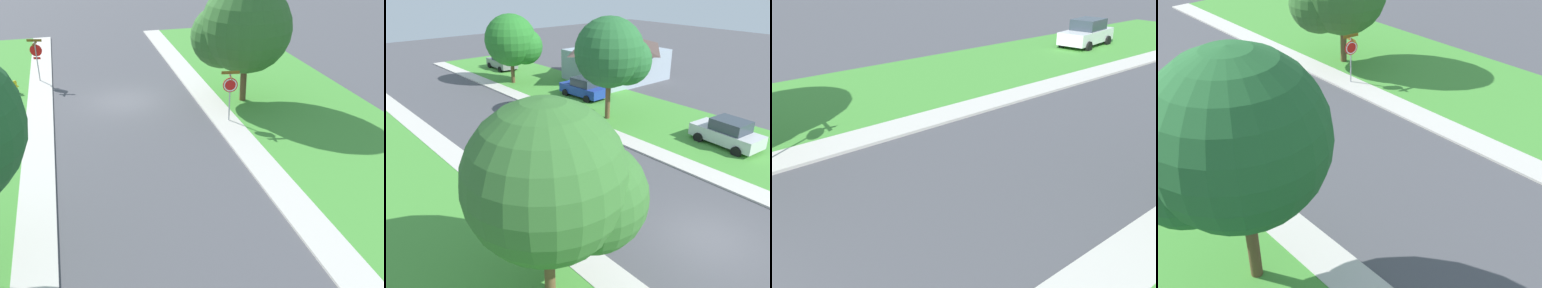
{
  "view_description": "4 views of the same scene",
  "coord_description": "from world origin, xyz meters",
  "views": [
    {
      "loc": [
        2.99,
        25.49,
        10.18
      ],
      "look_at": [
        -1.59,
        8.96,
        1.4
      ],
      "focal_mm": 43.97,
      "sensor_mm": 36.0,
      "label": 1
    },
    {
      "loc": [
        -12.17,
        -6.26,
        9.74
      ],
      "look_at": [
        -0.01,
        8.22,
        1.4
      ],
      "focal_mm": 35.85,
      "sensor_mm": 36.0,
      "label": 2
    },
    {
      "loc": [
        8.23,
        0.85,
        5.88
      ],
      "look_at": [
        0.31,
        7.68,
        1.4
      ],
      "focal_mm": 42.69,
      "sensor_mm": 36.0,
      "label": 3
    },
    {
      "loc": [
        11.6,
        22.43,
        11.16
      ],
      "look_at": [
        0.97,
        10.72,
        1.4
      ],
      "focal_mm": 45.49,
      "sensor_mm": 36.0,
      "label": 4
    }
  ],
  "objects": [
    {
      "name": "ground_plane",
      "position": [
        0.0,
        0.0,
        0.0
      ],
      "size": [
        120.0,
        120.0,
        0.0
      ],
      "primitive_type": "plane",
      "color": "#4C4C51"
    },
    {
      "name": "sidewalk_east",
      "position": [
        4.7,
        12.0,
        0.05
      ],
      "size": [
        1.4,
        56.0,
        0.1
      ],
      "primitive_type": "cube",
      "color": "beige",
      "rests_on": "ground"
    },
    {
      "name": "lawn_east",
      "position": [
        9.4,
        12.0,
        0.04
      ],
      "size": [
        8.0,
        56.0,
        0.08
      ],
      "primitive_type": "cube",
      "color": "#479338",
      "rests_on": "ground"
    },
    {
      "name": "sidewalk_west",
      "position": [
        -4.7,
        12.0,
        0.05
      ],
      "size": [
        1.4,
        56.0,
        0.1
      ],
      "primitive_type": "cube",
      "color": "beige",
      "rests_on": "ground"
    },
    {
      "name": "stop_sign_far_corner",
      "position": [
        -4.86,
        4.38,
        1.89
      ],
      "size": [
        0.91,
        0.91,
        2.77
      ],
      "color": "#9E9EA3",
      "rests_on": "ground"
    },
    {
      "name": "car_blue_behind_trees",
      "position": [
        8.88,
        17.99,
        0.87
      ],
      "size": [
        2.22,
        4.39,
        1.76
      ],
      "color": "#1E389E",
      "rests_on": "ground"
    },
    {
      "name": "car_grey_near_corner",
      "position": [
        8.98,
        32.2,
        0.87
      ],
      "size": [
        2.23,
        4.4,
        1.76
      ],
      "color": "gray",
      "rests_on": "ground"
    },
    {
      "name": "car_silver_kerbside_mid",
      "position": [
        8.88,
        4.52,
        0.87
      ],
      "size": [
        2.23,
        4.4,
        1.76
      ],
      "color": "silver",
      "rests_on": "ground"
    },
    {
      "name": "tree_sidewalk_far",
      "position": [
        6.93,
        12.59,
        4.71
      ],
      "size": [
        5.24,
        4.88,
        7.31
      ],
      "color": "brown",
      "rests_on": "ground"
    },
    {
      "name": "tree_sidewalk_mid",
      "position": [
        7.0,
        25.91,
        3.99
      ],
      "size": [
        5.2,
        4.83,
        6.56
      ],
      "color": "brown",
      "rests_on": "ground"
    },
    {
      "name": "tree_corner_large",
      "position": [
        -6.31,
        1.63,
        4.11
      ],
      "size": [
        5.34,
        4.97,
        6.75
      ],
      "color": "brown",
      "rests_on": "ground"
    },
    {
      "name": "house_right_setback",
      "position": [
        15.64,
        20.84,
        2.38
      ],
      "size": [
        9.02,
        7.83,
        4.6
      ],
      "color": "#93A3B2",
      "rests_on": "ground"
    }
  ]
}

